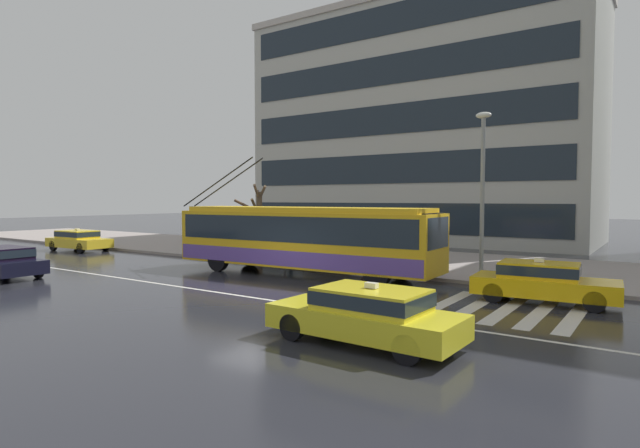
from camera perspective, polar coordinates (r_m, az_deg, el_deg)
The scene contains 19 objects.
ground_plane at distance 18.59m, azimuth -7.66°, elevation -7.25°, with size 160.00×160.00×0.00m, color #24252C.
sidewalk_slab at distance 27.06m, azimuth 7.24°, elevation -3.92°, with size 80.00×10.00×0.14m, color gray.
crosswalk_stripe_edge_near at distance 16.55m, azimuth 14.11°, elevation -8.56°, with size 0.44×4.40×0.01m, color beige.
crosswalk_stripe_inner_a at distance 16.27m, azimuth 17.12°, elevation -8.80°, with size 0.44×4.40×0.01m, color beige.
crosswalk_stripe_center at distance 16.03m, azimuth 20.23°, elevation -9.02°, with size 0.44×4.40×0.01m, color beige.
crosswalk_stripe_inner_b at distance 15.84m, azimuth 23.43°, elevation -9.23°, with size 0.44×4.40×0.01m, color beige.
crosswalk_stripe_edge_far at distance 15.69m, azimuth 26.69°, elevation -9.40°, with size 0.44×4.40×0.01m, color beige.
lane_centre_line at distance 17.73m, azimuth -10.29°, elevation -7.76°, with size 72.00×0.14×0.01m, color silver.
trolleybus at distance 21.58m, azimuth -2.00°, elevation -1.55°, with size 12.90×2.89×5.14m.
taxi_far_behind at distance 35.22m, azimuth -25.57°, elevation -1.58°, with size 4.50×2.03×1.39m.
taxi_oncoming_far at distance 11.55m, azimuth 5.33°, elevation -9.92°, with size 4.46×1.90×1.39m.
taxi_ahead_of_bus at distance 17.38m, azimuth 23.78°, elevation -5.84°, with size 4.36×2.06×1.39m.
private_car_oncoming at distance 24.79m, azimuth -32.31°, elevation -3.50°, with size 4.44×1.83×1.26m.
bus_shelter at distance 24.81m, azimuth 0.58°, elevation 0.16°, with size 3.77×1.82×2.57m.
pedestrian_at_shelter at distance 27.71m, azimuth -3.35°, elevation -1.53°, with size 0.48×0.48×1.68m.
pedestrian_approaching_curb at distance 24.03m, azimuth 4.85°, elevation -0.82°, with size 1.13×1.13×1.95m.
street_lamp at distance 20.27m, azimuth 17.85°, elevation 4.66°, with size 0.60×0.32×6.39m.
street_tree_bare at distance 28.23m, azimuth -6.97°, elevation 0.74°, with size 1.82×1.60×3.92m.
office_tower_corner_left at distance 41.92m, azimuth 11.44°, elevation 10.62°, with size 25.76×11.67×17.90m.
Camera 1 is at (12.31, -13.55, 3.26)m, focal length 28.40 mm.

